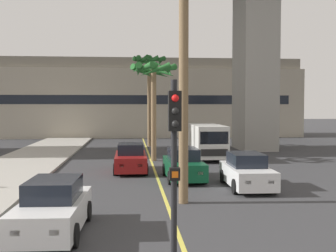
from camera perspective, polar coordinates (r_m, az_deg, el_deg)
The scene contains 10 objects.
lane_stripe_center at distance 25.55m, azimuth -1.98°, elevation -5.53°, with size 0.14×56.00×0.01m, color #DBCC4C.
pier_building_backdrop at distance 51.37m, azimuth -3.55°, elevation 3.66°, with size 37.27×8.04×9.08m.
car_queue_front at distance 12.94m, azimuth -15.20°, elevation -10.65°, with size 1.94×4.16×1.56m.
car_queue_second at distance 21.25m, azimuth 2.10°, elevation -5.28°, with size 1.90×4.13×1.56m.
car_queue_third at distance 23.83m, azimuth -5.05°, elevation -4.41°, with size 1.85×4.11×1.56m.
car_queue_fourth at distance 19.41m, azimuth 10.54°, elevation -6.09°, with size 1.90×4.13×1.56m.
delivery_van at distance 29.30m, azimuth 5.26°, elevation -1.95°, with size 2.16×5.25×2.36m.
traffic_light_median_near at distance 8.13m, azimuth 0.86°, elevation -4.22°, with size 0.24×0.37×4.20m.
palm_tree_near_median at distance 28.24m, azimuth -1.91°, elevation 6.34°, with size 3.21×3.18×6.58m.
palm_tree_mid_median at distance 38.24m, azimuth -2.58°, elevation 7.35°, with size 3.06×3.07×8.19m.
Camera 1 is at (-1.35, -1.24, 3.71)m, focal length 45.30 mm.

